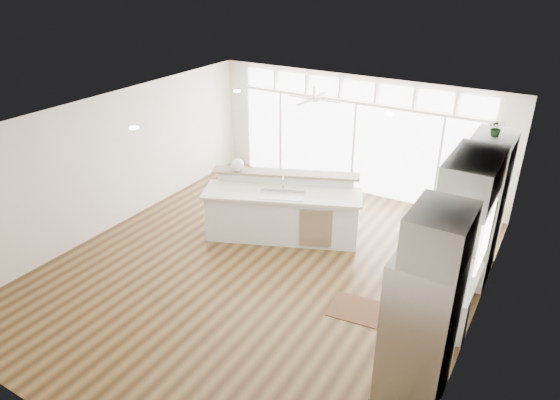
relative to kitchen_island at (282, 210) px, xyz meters
The scene contains 24 objects.
floor 1.32m from the kitchen_island, 76.55° to the right, with size 7.00×8.00×0.02m, color #3A2711.
ceiling 2.41m from the kitchen_island, 76.55° to the right, with size 7.00×8.00×0.02m, color white.
wall_back 2.97m from the kitchen_island, 84.54° to the left, with size 7.00×0.04×2.70m, color beige.
wall_front 5.20m from the kitchen_island, 86.96° to the right, with size 7.00×0.04×2.70m, color beige.
wall_left 3.50m from the kitchen_island, 160.52° to the right, with size 0.04×8.00×2.70m, color beige.
wall_right 4.01m from the kitchen_island, 16.83° to the right, with size 0.04×8.00×2.70m, color beige.
glass_wall 2.85m from the kitchen_island, 84.43° to the left, with size 5.80×0.06×2.08m, color silver.
transom_row 3.33m from the kitchen_island, 84.43° to the left, with size 5.90×0.06×0.40m, color silver.
desk_window 3.94m from the kitchen_island, 12.70° to the right, with size 0.04×0.85×0.85m, color silver.
ceiling_fan 2.52m from the kitchen_island, 97.79° to the left, with size 1.16×1.16×0.32m, color silver.
recessed_lights 2.30m from the kitchen_island, 73.82° to the right, with size 3.40×3.00×0.02m, color white.
oven_cabinet 3.57m from the kitchen_island, 10.83° to the left, with size 0.64×1.20×2.50m, color silver.
desk_nook 3.51m from the kitchen_island, 13.88° to the right, with size 0.72×1.30×0.76m, color silver.
upper_cabinets 3.95m from the kitchen_island, 13.73° to the right, with size 0.64×1.30×0.64m, color silver.
refrigerator 4.22m from the kitchen_island, 36.37° to the right, with size 0.76×0.90×2.00m, color silver.
fridge_cabinet 4.58m from the kitchen_island, 35.89° to the right, with size 0.64×0.90×0.60m, color silver.
framed_photos 3.82m from the kitchen_island, ahead, with size 0.06×0.22×0.80m, color black.
kitchen_island is the anchor object (origin of this frame).
rug 2.66m from the kitchen_island, 31.20° to the right, with size 0.93×0.67×0.01m, color #341C10.
office_chair 3.29m from the kitchen_island, 12.42° to the right, with size 0.50×0.46×0.95m, color black.
fishbowl 1.26m from the kitchen_island, behind, with size 0.26×0.26×0.26m, color silver.
monitor 3.45m from the kitchen_island, 14.21° to the right, with size 0.09×0.52×0.43m, color black.
keyboard 3.27m from the kitchen_island, 14.94° to the right, with size 0.11×0.29×0.01m, color silver.
potted_plant 4.04m from the kitchen_island, 10.83° to the left, with size 0.24×0.27×0.21m, color #234E21.
Camera 1 is at (4.07, -6.25, 4.99)m, focal length 32.00 mm.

